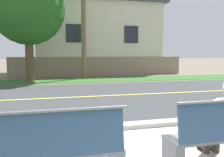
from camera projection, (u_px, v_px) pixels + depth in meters
name	position (u px, v px, depth m)	size (l,w,h in m)	color
ground_plane	(77.00, 91.00, 10.68)	(140.00, 140.00, 0.00)	#665B4C
curb_edge	(109.00, 127.00, 5.24)	(44.00, 0.30, 0.11)	#ADA89E
street_asphalt	(82.00, 97.00, 9.24)	(52.00, 8.00, 0.01)	#383A3D
road_centre_line	(82.00, 97.00, 9.24)	(48.00, 0.14, 0.01)	#E0CC4C
far_verge_grass	(69.00, 81.00, 14.84)	(48.00, 2.80, 0.02)	#2D6026
bench_left	(51.00, 153.00, 2.90)	(1.77, 0.48, 1.01)	slate
shade_tree_left	(30.00, 2.00, 14.09)	(4.25, 4.25, 7.01)	brown
garden_wall	(100.00, 66.00, 18.42)	(13.00, 0.36, 1.40)	gray
house_across_street	(95.00, 36.00, 21.32)	(10.53, 6.91, 6.22)	beige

